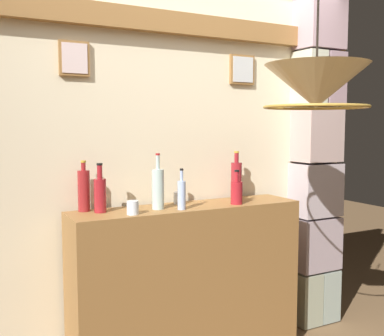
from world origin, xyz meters
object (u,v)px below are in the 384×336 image
liquor_bottle_sherry (236,179)px  glass_tumbler_shot (179,198)px  liquor_bottle_scotch (182,194)px  pendant_lamp (316,87)px  glass_tumbler_highball (237,194)px  liquor_bottle_gin (84,190)px  glass_tumbler_rocks (133,208)px  liquor_bottle_rum (237,192)px  liquor_bottle_bourbon (100,194)px  liquor_bottle_mezcal (158,188)px

liquor_bottle_sherry → glass_tumbler_shot: (-0.45, -0.00, -0.10)m
liquor_bottle_scotch → pendant_lamp: size_ratio=0.41×
liquor_bottle_sherry → glass_tumbler_highball: (-0.06, -0.10, -0.09)m
liquor_bottle_gin → glass_tumbler_rocks: liquor_bottle_gin is taller
liquor_bottle_rum → glass_tumbler_highball: 0.12m
glass_tumbler_shot → pendant_lamp: size_ratio=0.13×
liquor_bottle_bourbon → liquor_bottle_sherry: (1.00, 0.06, 0.02)m
liquor_bottle_bourbon → liquor_bottle_gin: 0.11m
liquor_bottle_bourbon → glass_tumbler_rocks: (0.15, -0.15, -0.07)m
liquor_bottle_sherry → glass_tumbler_rocks: 0.89m
liquor_bottle_mezcal → glass_tumbler_shot: size_ratio=4.39×
liquor_bottle_scotch → glass_tumbler_rocks: size_ratio=3.16×
glass_tumbler_shot → liquor_bottle_sherry: bearing=0.2°
liquor_bottle_bourbon → liquor_bottle_scotch: size_ratio=1.16×
glass_tumbler_rocks → liquor_bottle_gin: bearing=133.4°
glass_tumbler_highball → liquor_bottle_bourbon: bearing=177.5°
liquor_bottle_sherry → glass_tumbler_shot: liquor_bottle_sherry is taller
glass_tumbler_shot → liquor_bottle_bourbon: bearing=-174.3°
liquor_bottle_gin → liquor_bottle_sherry: liquor_bottle_sherry is taller
liquor_bottle_rum → liquor_bottle_scotch: bearing=-179.1°
liquor_bottle_gin → liquor_bottle_rum: bearing=-12.9°
liquor_bottle_sherry → glass_tumbler_highball: 0.14m
glass_tumbler_shot → liquor_bottle_rum: bearing=-30.2°
liquor_bottle_gin → glass_tumbler_rocks: size_ratio=3.82×
liquor_bottle_scotch → liquor_bottle_gin: bearing=157.6°
glass_tumbler_rocks → liquor_bottle_sherry: bearing=13.7°
liquor_bottle_gin → glass_tumbler_highball: size_ratio=3.05×
glass_tumbler_highball → liquor_bottle_scotch: bearing=-168.0°
pendant_lamp → liquor_bottle_rum: bearing=96.9°
liquor_bottle_bourbon → liquor_bottle_rum: 0.89m
liquor_bottle_sherry → glass_tumbler_highball: bearing=-122.1°
glass_tumbler_highball → pendant_lamp: bearing=-88.8°
liquor_bottle_sherry → liquor_bottle_gin: bearing=178.6°
liquor_bottle_bourbon → liquor_bottle_mezcal: size_ratio=0.85×
liquor_bottle_gin → liquor_bottle_bourbon: bearing=-48.4°
liquor_bottle_bourbon → liquor_bottle_scotch: liquor_bottle_bourbon is taller
liquor_bottle_scotch → glass_tumbler_highball: bearing=12.0°
liquor_bottle_rum → liquor_bottle_mezcal: bearing=171.9°
liquor_bottle_gin → liquor_bottle_rum: size_ratio=1.36×
liquor_bottle_scotch → liquor_bottle_mezcal: bearing=146.2°
liquor_bottle_bourbon → liquor_bottle_sherry: 1.01m
glass_tumbler_rocks → glass_tumbler_highball: size_ratio=0.80×
liquor_bottle_sherry → glass_tumbler_shot: size_ratio=4.26×
liquor_bottle_bourbon → glass_tumbler_highball: 0.95m
liquor_bottle_scotch → liquor_bottle_bourbon: bearing=163.3°
liquor_bottle_bourbon → glass_tumbler_shot: 0.56m
liquor_bottle_scotch → glass_tumbler_rocks: bearing=-178.3°
glass_tumbler_highball → pendant_lamp: pendant_lamp is taller
liquor_bottle_scotch → pendant_lamp: pendant_lamp is taller
liquor_bottle_scotch → glass_tumbler_highball: (0.47, 0.10, -0.05)m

